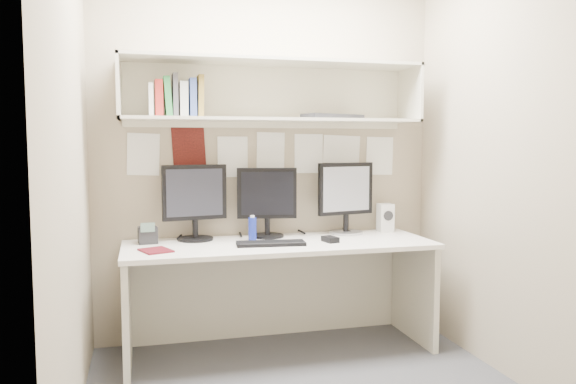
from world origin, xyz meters
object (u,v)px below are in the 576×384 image
object	(u,v)px
monitor_left	(195,200)
maroon_notebook	(156,250)
desk_phone	(148,235)
desk	(280,296)
speaker	(385,218)
monitor_center	(267,200)
monitor_right	(346,196)
keyboard	(271,243)

from	to	relation	value
monitor_left	maroon_notebook	distance (m)	0.51
monitor_left	desk_phone	size ratio (longest dim) A/B	3.54
maroon_notebook	desk	bearing A→B (deg)	-12.29
speaker	maroon_notebook	size ratio (longest dim) A/B	1.05
monitor_center	maroon_notebook	world-z (taller)	monitor_center
desk	monitor_right	size ratio (longest dim) A/B	3.96
monitor_center	monitor_right	world-z (taller)	monitor_right
monitor_left	monitor_center	xyz separation A→B (m)	(0.49, 0.00, -0.01)
keyboard	speaker	world-z (taller)	speaker
monitor_right	speaker	world-z (taller)	monitor_right
keyboard	speaker	xyz separation A→B (m)	(0.93, 0.33, 0.09)
desk	monitor_center	distance (m)	0.66
keyboard	desk_phone	bearing A→B (deg)	167.00
speaker	maroon_notebook	bearing A→B (deg)	-166.03
desk	monitor_center	xyz separation A→B (m)	(-0.04, 0.22, 0.62)
monitor_center	maroon_notebook	xyz separation A→B (m)	(-0.76, -0.34, -0.25)
monitor_center	speaker	world-z (taller)	monitor_center
maroon_notebook	monitor_left	bearing A→B (deg)	31.06
speaker	keyboard	bearing A→B (deg)	-158.92
desk	monitor_right	bearing A→B (deg)	22.13
monitor_left	keyboard	world-z (taller)	monitor_left
monitor_right	keyboard	size ratio (longest dim) A/B	1.17
monitor_left	monitor_right	distance (m)	1.07
speaker	desk_phone	bearing A→B (deg)	-175.74
monitor_left	desk	bearing A→B (deg)	-31.58
monitor_left	maroon_notebook	xyz separation A→B (m)	(-0.27, -0.34, -0.27)
desk_phone	desk	bearing A→B (deg)	-17.47
monitor_right	keyboard	bearing A→B (deg)	-165.09
monitor_right	desk	bearing A→B (deg)	-169.76
desk	speaker	xyz separation A→B (m)	(0.85, 0.23, 0.47)
desk	monitor_center	world-z (taller)	monitor_center
monitor_right	speaker	size ratio (longest dim) A/B	2.48
monitor_right	maroon_notebook	distance (m)	1.40
monitor_right	desk_phone	distance (m)	1.39
monitor_center	keyboard	world-z (taller)	monitor_center
speaker	maroon_notebook	distance (m)	1.68
monitor_center	speaker	size ratio (longest dim) A/B	2.33
monitor_left	speaker	world-z (taller)	monitor_left
maroon_notebook	keyboard	bearing A→B (deg)	-18.78
desk	speaker	distance (m)	1.00
monitor_left	maroon_notebook	world-z (taller)	monitor_left
monitor_left	speaker	xyz separation A→B (m)	(1.38, 0.01, -0.17)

